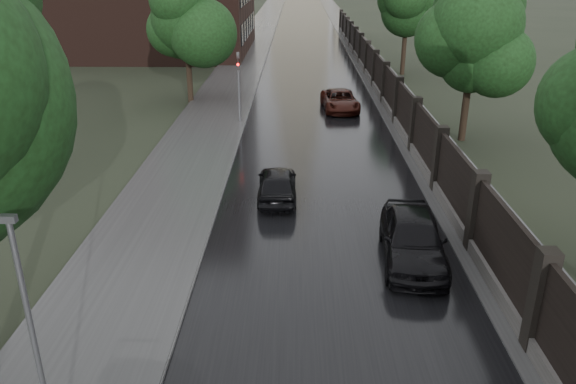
{
  "coord_description": "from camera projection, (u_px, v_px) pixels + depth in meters",
  "views": [
    {
      "loc": [
        -1.05,
        -6.08,
        8.66
      ],
      "look_at": [
        -1.33,
        11.17,
        1.5
      ],
      "focal_mm": 35.0,
      "sensor_mm": 36.0,
      "label": 1
    }
  ],
  "objects": [
    {
      "name": "tree_right_b",
      "position": [
        473.0,
        42.0,
        27.22
      ],
      "size": [
        4.08,
        4.08,
        7.01
      ],
      "color": "black",
      "rests_on": "ground"
    },
    {
      "name": "fence_right",
      "position": [
        380.0,
        81.0,
        38.03
      ],
      "size": [
        0.45,
        75.72,
        2.7
      ],
      "color": "#383533",
      "rests_on": "ground"
    },
    {
      "name": "car_right_far",
      "position": [
        340.0,
        100.0,
        34.6
      ],
      "size": [
        2.37,
        4.57,
        1.23
      ],
      "primitive_type": "imported",
      "rotation": [
        0.0,
        0.0,
        0.08
      ],
      "color": "black",
      "rests_on": "ground"
    },
    {
      "name": "lamp_post",
      "position": [
        35.0,
        347.0,
        9.36
      ],
      "size": [
        0.25,
        0.12,
        5.11
      ],
      "color": "#59595E",
      "rests_on": "ground"
    },
    {
      "name": "car_right_near",
      "position": [
        413.0,
        238.0,
        17.17
      ],
      "size": [
        2.2,
        4.73,
        1.57
      ],
      "primitive_type": "imported",
      "rotation": [
        0.0,
        0.0,
        -0.08
      ],
      "color": "black",
      "rests_on": "ground"
    },
    {
      "name": "hatchback_left",
      "position": [
        277.0,
        183.0,
        21.75
      ],
      "size": [
        1.57,
        3.74,
        1.27
      ],
      "primitive_type": "imported",
      "rotation": [
        0.0,
        0.0,
        3.16
      ],
      "color": "black",
      "rests_on": "ground"
    },
    {
      "name": "traffic_light",
      "position": [
        239.0,
        81.0,
        31.15
      ],
      "size": [
        0.16,
        0.32,
        4.0
      ],
      "color": "#59595E",
      "rests_on": "ground"
    },
    {
      "name": "tree_left_far",
      "position": [
        186.0,
        19.0,
        34.74
      ],
      "size": [
        4.25,
        4.25,
        7.39
      ],
      "color": "black",
      "rests_on": "ground"
    },
    {
      "name": "tree_right_c",
      "position": [
        407.0,
        11.0,
        43.85
      ],
      "size": [
        4.08,
        4.08,
        7.01
      ],
      "color": "black",
      "rests_on": "ground"
    }
  ]
}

